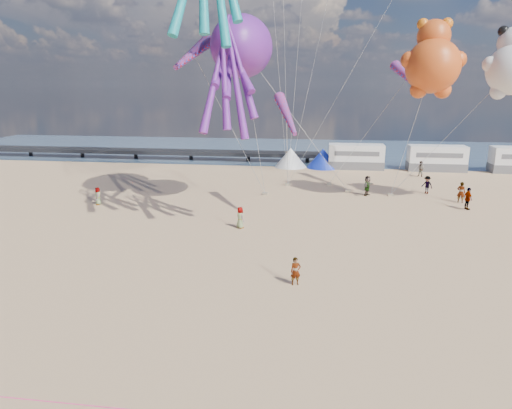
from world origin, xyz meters
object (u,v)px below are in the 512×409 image
Objects in this scene: motorhome_0 at (356,156)px; beachgoer_4 at (367,186)px; beachgoer_6 at (240,218)px; sandbag_a at (265,194)px; motorhome_1 at (436,158)px; beachgoer_1 at (421,169)px; windsock_left at (193,53)px; windsock_mid at (408,78)px; beachgoer_3 at (468,199)px; beachgoer_0 at (98,196)px; sandbag_d at (329,184)px; standing_person at (296,271)px; beachgoer_2 at (427,185)px; windsock_right at (287,115)px; sandbag_b at (348,191)px; tent_white at (291,158)px; sandbag_e at (288,184)px; beachgoer_5 at (461,192)px; tent_blue at (323,158)px; kite_octopus_purple at (242,47)px; kite_teddy_orange at (433,66)px; sandbag_c at (390,195)px.

motorhome_0 is 3.55× the size of beachgoer_4.
beachgoer_6 reaches higher than sandbag_a.
beachgoer_1 is at bearing -121.11° from motorhome_1.
beachgoer_6 is at bearing -40.68° from windsock_left.
windsock_mid reaches higher than motorhome_1.
motorhome_0 reaches higher than beachgoer_3.
beachgoer_6 reaches higher than beachgoer_0.
motorhome_0 reaches higher than sandbag_d.
standing_person is 2.98× the size of sandbag_d.
windsock_mid is (12.69, 3.01, 10.55)m from sandbag_a.
windsock_right reaches higher than beachgoer_2.
sandbag_a is 14.33m from windsock_left.
beachgoer_2 is (29.00, 8.17, 0.09)m from beachgoer_0.
tent_white is at bearing 115.82° from sandbag_b.
beachgoer_1 is 11.73m from sandbag_d.
motorhome_1 is 20.31m from sandbag_e.
beachgoer_3 is (15.82, -18.17, -0.27)m from tent_white.
beachgoer_5 is 11.36m from windsock_mid.
motorhome_1 is at bearing -74.02° from beachgoer_5.
beachgoer_5 is at bearing -102.78° from beachgoer_6.
beachgoer_1 is 1.04× the size of beachgoer_2.
tent_blue is at bearing 71.84° from sandbag_e.
sandbag_b is (-1.62, -13.19, -1.39)m from motorhome_0.
beachgoer_1 is 26.45m from kite_octopus_purple.
windsock_left is (-22.37, -4.87, 11.46)m from beachgoer_5.
windsock_left is (-6.44, -20.69, 11.19)m from tent_white.
beachgoer_1 is at bearing 44.19° from windsock_mid.
beachgoer_1 is 0.32× the size of windsock_mid.
tent_blue is 28.38m from beachgoer_0.
motorhome_0 is 13.93m from beachgoer_2.
windsock_mid is at bearing 7.02° from kite_octopus_purple.
beachgoer_6 is 15.06m from sandbag_b.
motorhome_1 is 0.89× the size of kite_teddy_orange.
windsock_right is (16.21, -0.78, 7.09)m from beachgoer_0.
motorhome_0 is at bearing 7.98° from beachgoer_3.
standing_person is 0.94× the size of beachgoer_6.
tent_blue is at bearing -163.69° from beachgoer_1.
beachgoer_4 is (5.57, 20.60, 0.19)m from standing_person.
windsock_mid is (-0.98, 4.82, -0.83)m from kite_teddy_orange.
tent_blue is 0.54× the size of kite_teddy_orange.
beachgoer_2 is 0.92× the size of beachgoer_5.
beachgoer_0 is 0.21× the size of kite_teddy_orange.
motorhome_1 is 3.88× the size of beachgoer_2.
sandbag_d is 14.43m from windsock_right.
sandbag_e is (-5.96, 2.28, 0.00)m from sandbag_b.
sandbag_c is (2.16, 0.07, -0.82)m from beachgoer_4.
beachgoer_6 is at bearing -136.58° from sandbag_c.
tent_white is 24.38m from windsock_left.
beachgoer_6 is (-17.91, -9.88, -0.14)m from beachgoer_5.
beachgoer_3 reaches higher than beachgoer_1.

